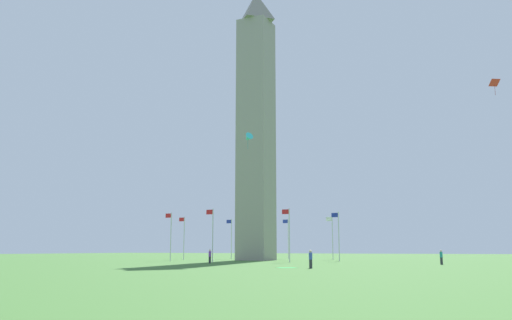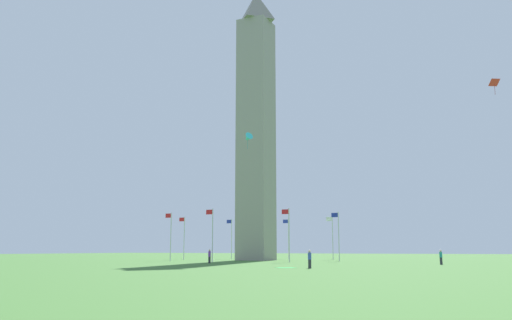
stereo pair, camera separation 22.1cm
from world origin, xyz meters
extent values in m
plane|color=#3D6B2D|center=(0.00, 0.00, 0.00)|extent=(260.00, 260.00, 0.00)
cube|color=gray|center=(0.00, 0.00, 19.87)|extent=(4.97, 4.97, 39.75)
pyramid|color=gray|center=(0.00, 0.00, 42.46)|extent=(4.97, 4.97, 5.42)
cylinder|color=silver|center=(13.56, 0.00, 3.60)|extent=(0.14, 0.14, 7.20)
cube|color=red|center=(14.11, 0.00, 6.75)|extent=(1.00, 0.03, 0.64)
cylinder|color=silver|center=(9.59, 9.59, 3.60)|extent=(0.14, 0.14, 7.20)
cube|color=red|center=(10.14, 9.59, 6.75)|extent=(1.00, 0.03, 0.64)
cylinder|color=silver|center=(0.00, 13.56, 3.60)|extent=(0.14, 0.14, 7.20)
cube|color=red|center=(0.55, 13.56, 6.75)|extent=(1.00, 0.03, 0.64)
cylinder|color=silver|center=(-9.59, 9.59, 3.60)|extent=(0.14, 0.14, 7.20)
cube|color=red|center=(-9.04, 9.59, 6.75)|extent=(1.00, 0.03, 0.64)
cylinder|color=silver|center=(-13.56, 0.00, 3.60)|extent=(0.14, 0.14, 7.20)
cube|color=#1E2D99|center=(-13.01, 0.00, 6.75)|extent=(1.00, 0.03, 0.64)
cylinder|color=silver|center=(-9.59, -9.59, 3.60)|extent=(0.14, 0.14, 7.20)
cube|color=white|center=(-9.04, -9.59, 6.75)|extent=(1.00, 0.03, 0.64)
cylinder|color=silver|center=(0.00, -13.56, 3.60)|extent=(0.14, 0.14, 7.20)
cube|color=#1E2D99|center=(0.55, -13.56, 6.75)|extent=(1.00, 0.03, 0.64)
cylinder|color=silver|center=(9.59, -9.59, 3.60)|extent=(0.14, 0.14, 7.20)
cube|color=#1E2D99|center=(10.14, -9.59, 6.75)|extent=(1.00, 0.03, 0.64)
cylinder|color=#2D2D38|center=(-19.67, 29.38, 0.40)|extent=(0.29, 0.29, 0.80)
cylinder|color=#3851B2|center=(-19.67, 29.38, 1.11)|extent=(0.32, 0.32, 0.63)
sphere|color=beige|center=(-19.67, 29.38, 1.55)|extent=(0.24, 0.24, 0.24)
cylinder|color=#2D2D38|center=(-29.07, 11.66, 0.40)|extent=(0.29, 0.29, 0.80)
cylinder|color=teal|center=(-29.07, 11.66, 1.11)|extent=(0.32, 0.32, 0.62)
sphere|color=beige|center=(-29.07, 11.66, 1.54)|extent=(0.24, 0.24, 0.24)
cylinder|color=#2D2D38|center=(-2.37, 18.24, 0.40)|extent=(0.29, 0.29, 0.80)
cylinder|color=purple|center=(-2.37, 18.24, 1.14)|extent=(0.32, 0.32, 0.67)
sphere|color=beige|center=(-2.37, 18.24, 1.59)|extent=(0.24, 0.24, 0.24)
cone|color=#33C6D1|center=(-4.83, 12.63, 16.81)|extent=(1.80, 1.70, 1.47)
cylinder|color=teal|center=(-4.83, 12.63, 15.91)|extent=(0.04, 0.04, 1.35)
cube|color=red|center=(-35.97, 6.79, 22.04)|extent=(1.43, 1.36, 0.69)
cylinder|color=maroon|center=(-35.97, 6.79, 21.14)|extent=(0.04, 0.04, 1.34)
cube|color=green|center=(-17.10, 28.91, 0.01)|extent=(2.27, 2.24, 0.01)
camera|label=1|loc=(-36.24, 75.45, 1.74)|focal=36.70mm
camera|label=2|loc=(-36.44, 75.36, 1.74)|focal=36.70mm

